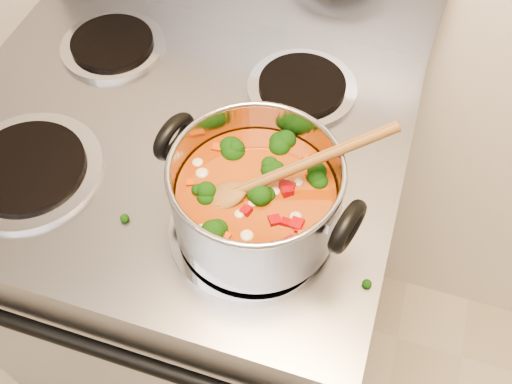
# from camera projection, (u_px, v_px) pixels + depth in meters

# --- Properties ---
(electric_range) EXTENTS (0.76, 0.69, 1.08)m
(electric_range) POSITION_uv_depth(u_px,v_px,m) (197.00, 258.00, 1.31)
(electric_range) COLOR gray
(electric_range) RESTS_ON ground
(stockpot) EXTENTS (0.30, 0.23, 0.14)m
(stockpot) POSITION_uv_depth(u_px,v_px,m) (256.00, 198.00, 0.77)
(stockpot) COLOR #A1A0A8
(stockpot) RESTS_ON electric_range
(wooden_spoon) EXTENTS (0.24, 0.16, 0.11)m
(wooden_spoon) POSITION_uv_depth(u_px,v_px,m) (267.00, 179.00, 0.74)
(wooden_spoon) COLOR brown
(wooden_spoon) RESTS_ON stockpot
(cooktop_crumbs) EXTENTS (0.19, 0.37, 0.01)m
(cooktop_crumbs) POSITION_uv_depth(u_px,v_px,m) (187.00, 228.00, 0.82)
(cooktop_crumbs) COLOR black
(cooktop_crumbs) RESTS_ON electric_range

